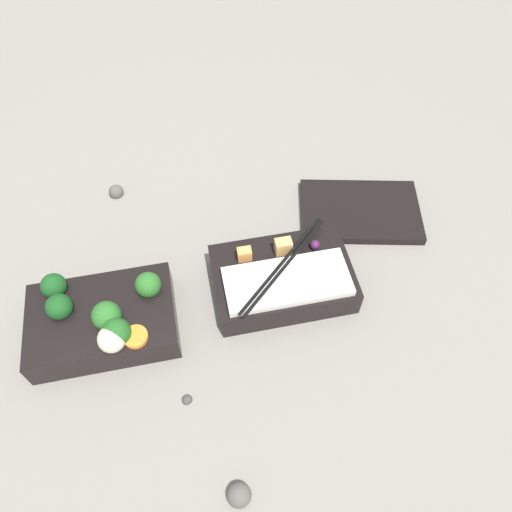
% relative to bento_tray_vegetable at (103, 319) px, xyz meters
% --- Properties ---
extents(ground_plane, '(3.00, 3.00, 0.00)m').
position_rel_bento_tray_vegetable_xyz_m(ground_plane, '(0.13, -0.00, -0.03)').
color(ground_plane, gray).
extents(bento_tray_vegetable, '(0.21, 0.14, 0.08)m').
position_rel_bento_tray_vegetable_xyz_m(bento_tray_vegetable, '(0.00, 0.00, 0.00)').
color(bento_tray_vegetable, black).
rests_on(bento_tray_vegetable, ground_plane).
extents(bento_tray_rice, '(0.21, 0.15, 0.07)m').
position_rel_bento_tray_vegetable_xyz_m(bento_tray_rice, '(0.27, 0.02, -0.00)').
color(bento_tray_rice, black).
rests_on(bento_tray_rice, ground_plane).
extents(bento_lid, '(0.23, 0.17, 0.01)m').
position_rel_bento_tray_vegetable_xyz_m(bento_lid, '(0.43, 0.14, -0.02)').
color(bento_lid, black).
rests_on(bento_lid, ground_plane).
extents(pebble_0, '(0.03, 0.03, 0.03)m').
position_rel_bento_tray_vegetable_xyz_m(pebble_0, '(0.15, -0.26, -0.02)').
color(pebble_0, '#595651').
rests_on(pebble_0, ground_plane).
extents(pebble_1, '(0.01, 0.01, 0.01)m').
position_rel_bento_tray_vegetable_xyz_m(pebble_1, '(0.10, -0.13, -0.03)').
color(pebble_1, '#474442').
rests_on(pebble_1, ground_plane).
extents(pebble_2, '(0.03, 0.03, 0.03)m').
position_rel_bento_tray_vegetable_xyz_m(pebble_2, '(0.02, 0.27, -0.02)').
color(pebble_2, '#595651').
rests_on(pebble_2, ground_plane).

